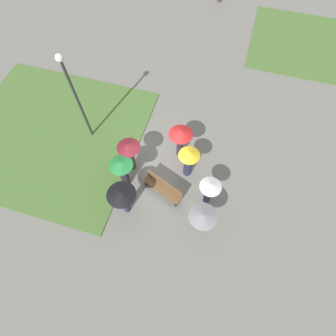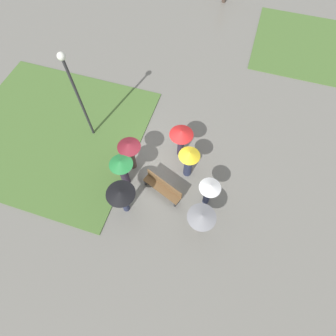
{
  "view_description": "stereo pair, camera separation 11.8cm",
  "coord_description": "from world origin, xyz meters",
  "px_view_note": "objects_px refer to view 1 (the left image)",
  "views": [
    {
      "loc": [
        2.04,
        -5.82,
        11.19
      ],
      "look_at": [
        0.5,
        -0.54,
        0.98
      ],
      "focal_mm": 28.0,
      "sensor_mm": 36.0,
      "label": 1
    },
    {
      "loc": [
        2.15,
        -5.78,
        11.19
      ],
      "look_at": [
        0.5,
        -0.54,
        0.98
      ],
      "focal_mm": 28.0,
      "sensor_mm": 36.0,
      "label": 2
    }
  ],
  "objects_px": {
    "crowd_person_red": "(181,136)",
    "crowd_person_green": "(122,169)",
    "park_bench": "(163,187)",
    "crowd_person_maroon": "(129,151)",
    "lamp_post": "(74,91)",
    "crowd_person_yellow": "(189,160)",
    "crowd_person_grey": "(202,218)",
    "crowd_person_black": "(122,197)",
    "crowd_person_white": "(210,189)"
  },
  "relations": [
    {
      "from": "lamp_post",
      "to": "crowd_person_red",
      "type": "relative_size",
      "value": 2.64
    },
    {
      "from": "crowd_person_red",
      "to": "crowd_person_grey",
      "type": "relative_size",
      "value": 1.06
    },
    {
      "from": "crowd_person_red",
      "to": "crowd_person_white",
      "type": "bearing_deg",
      "value": -64.08
    },
    {
      "from": "crowd_person_yellow",
      "to": "crowd_person_green",
      "type": "bearing_deg",
      "value": -25.39
    },
    {
      "from": "park_bench",
      "to": "lamp_post",
      "type": "distance_m",
      "value": 5.58
    },
    {
      "from": "crowd_person_yellow",
      "to": "crowd_person_white",
      "type": "bearing_deg",
      "value": 83.79
    },
    {
      "from": "park_bench",
      "to": "crowd_person_black",
      "type": "height_order",
      "value": "crowd_person_black"
    },
    {
      "from": "lamp_post",
      "to": "crowd_person_green",
      "type": "height_order",
      "value": "lamp_post"
    },
    {
      "from": "crowd_person_yellow",
      "to": "crowd_person_black",
      "type": "height_order",
      "value": "crowd_person_black"
    },
    {
      "from": "park_bench",
      "to": "crowd_person_red",
      "type": "relative_size",
      "value": 1.05
    },
    {
      "from": "crowd_person_black",
      "to": "crowd_person_yellow",
      "type": "bearing_deg",
      "value": -120.36
    },
    {
      "from": "crowd_person_yellow",
      "to": "crowd_person_grey",
      "type": "relative_size",
      "value": 1.06
    },
    {
      "from": "crowd_person_red",
      "to": "crowd_person_black",
      "type": "relative_size",
      "value": 0.96
    },
    {
      "from": "crowd_person_white",
      "to": "crowd_person_green",
      "type": "height_order",
      "value": "crowd_person_green"
    },
    {
      "from": "crowd_person_maroon",
      "to": "crowd_person_white",
      "type": "height_order",
      "value": "crowd_person_maroon"
    },
    {
      "from": "park_bench",
      "to": "crowd_person_red",
      "type": "height_order",
      "value": "crowd_person_red"
    },
    {
      "from": "crowd_person_white",
      "to": "crowd_person_red",
      "type": "bearing_deg",
      "value": -115.09
    },
    {
      "from": "lamp_post",
      "to": "crowd_person_red",
      "type": "xyz_separation_m",
      "value": [
        4.64,
        0.18,
        -1.67
      ]
    },
    {
      "from": "lamp_post",
      "to": "crowd_person_grey",
      "type": "distance_m",
      "value": 7.41
    },
    {
      "from": "park_bench",
      "to": "lamp_post",
      "type": "relative_size",
      "value": 0.4
    },
    {
      "from": "crowd_person_maroon",
      "to": "crowd_person_grey",
      "type": "xyz_separation_m",
      "value": [
        3.75,
        -2.04,
        -0.1
      ]
    },
    {
      "from": "crowd_person_green",
      "to": "crowd_person_yellow",
      "type": "bearing_deg",
      "value": -122.6
    },
    {
      "from": "crowd_person_white",
      "to": "crowd_person_red",
      "type": "xyz_separation_m",
      "value": [
        -1.81,
        2.11,
        0.16
      ]
    },
    {
      "from": "crowd_person_white",
      "to": "crowd_person_yellow",
      "type": "relative_size",
      "value": 0.93
    },
    {
      "from": "crowd_person_grey",
      "to": "park_bench",
      "type": "bearing_deg",
      "value": -141.14
    },
    {
      "from": "crowd_person_white",
      "to": "park_bench",
      "type": "bearing_deg",
      "value": -62.39
    },
    {
      "from": "crowd_person_red",
      "to": "crowd_person_green",
      "type": "xyz_separation_m",
      "value": [
        -1.97,
        -2.26,
        -0.12
      ]
    },
    {
      "from": "crowd_person_yellow",
      "to": "crowd_person_green",
      "type": "distance_m",
      "value": 2.91
    },
    {
      "from": "crowd_person_white",
      "to": "crowd_person_red",
      "type": "relative_size",
      "value": 0.93
    },
    {
      "from": "crowd_person_black",
      "to": "crowd_person_red",
      "type": "bearing_deg",
      "value": -103.56
    },
    {
      "from": "lamp_post",
      "to": "crowd_person_green",
      "type": "bearing_deg",
      "value": -37.93
    },
    {
      "from": "crowd_person_yellow",
      "to": "crowd_person_red",
      "type": "bearing_deg",
      "value": -108.62
    },
    {
      "from": "crowd_person_red",
      "to": "lamp_post",
      "type": "bearing_deg",
      "value": 167.43
    },
    {
      "from": "crowd_person_white",
      "to": "crowd_person_grey",
      "type": "relative_size",
      "value": 0.99
    },
    {
      "from": "crowd_person_white",
      "to": "crowd_person_maroon",
      "type": "bearing_deg",
      "value": -76.82
    },
    {
      "from": "park_bench",
      "to": "crowd_person_maroon",
      "type": "relative_size",
      "value": 0.99
    },
    {
      "from": "park_bench",
      "to": "crowd_person_black",
      "type": "bearing_deg",
      "value": -114.13
    },
    {
      "from": "crowd_person_yellow",
      "to": "crowd_person_grey",
      "type": "height_order",
      "value": "crowd_person_yellow"
    },
    {
      "from": "lamp_post",
      "to": "crowd_person_yellow",
      "type": "distance_m",
      "value": 5.65
    },
    {
      "from": "crowd_person_green",
      "to": "crowd_person_black",
      "type": "bearing_deg",
      "value": 142.82
    },
    {
      "from": "park_bench",
      "to": "lamp_post",
      "type": "bearing_deg",
      "value": 176.73
    },
    {
      "from": "crowd_person_maroon",
      "to": "crowd_person_black",
      "type": "xyz_separation_m",
      "value": [
        0.49,
        -2.13,
        0.05
      ]
    },
    {
      "from": "crowd_person_black",
      "to": "crowd_person_green",
      "type": "distance_m",
      "value": 1.35
    },
    {
      "from": "crowd_person_yellow",
      "to": "crowd_person_red",
      "type": "distance_m",
      "value": 1.17
    },
    {
      "from": "crowd_person_maroon",
      "to": "crowd_person_red",
      "type": "bearing_deg",
      "value": -74.79
    },
    {
      "from": "crowd_person_yellow",
      "to": "crowd_person_black",
      "type": "distance_m",
      "value": 3.31
    },
    {
      "from": "crowd_person_white",
      "to": "crowd_person_green",
      "type": "distance_m",
      "value": 3.79
    },
    {
      "from": "park_bench",
      "to": "crowd_person_white",
      "type": "xyz_separation_m",
      "value": [
        1.98,
        0.12,
        0.8
      ]
    },
    {
      "from": "crowd_person_green",
      "to": "park_bench",
      "type": "bearing_deg",
      "value": -148.03
    },
    {
      "from": "park_bench",
      "to": "crowd_person_maroon",
      "type": "xyz_separation_m",
      "value": [
        -1.79,
        0.85,
        0.97
      ]
    }
  ]
}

